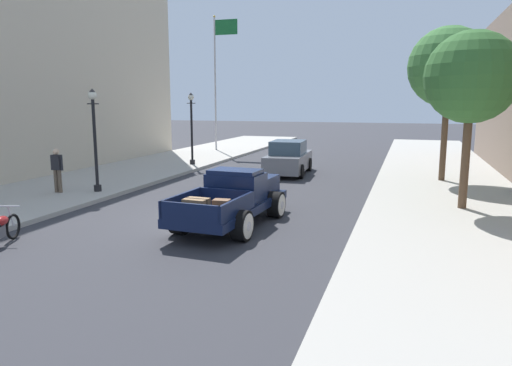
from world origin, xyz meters
The scene contains 11 objects.
ground_plane centered at (0.00, 0.00, 0.00)m, with size 140.00×140.00×0.00m, color #333338.
sidewalk_left centered at (-7.25, 0.00, 0.07)m, with size 5.50×64.00×0.15m, color #ADA89E.
sidewalk_right centered at (7.25, 0.00, 0.07)m, with size 5.50×64.00×0.15m, color #ADA89E.
hotrod_truck_navy centered at (1.05, -0.26, 0.75)m, with size 2.38×5.01×1.58m.
car_background_grey centered at (0.21, 9.56, 0.77)m, with size 2.06×4.39×1.65m.
pedestrian_sidewalk_left centered at (-6.66, 1.45, 1.09)m, with size 0.53×0.22×1.65m.
street_lamp_near centered at (-5.41, 2.11, 2.39)m, with size 0.50×0.32×3.85m.
street_lamp_far centered at (-5.42, 10.47, 2.39)m, with size 0.50×0.32×3.85m.
flagpole centered at (-7.01, 18.22, 5.77)m, with size 1.74×0.16×9.16m.
street_tree_nearest centered at (7.52, 3.25, 4.24)m, with size 2.84×2.84×5.53m.
street_tree_second centered at (7.22, 8.92, 4.93)m, with size 3.35×3.35×6.48m.
Camera 1 is at (5.80, -12.96, 3.51)m, focal length 33.32 mm.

